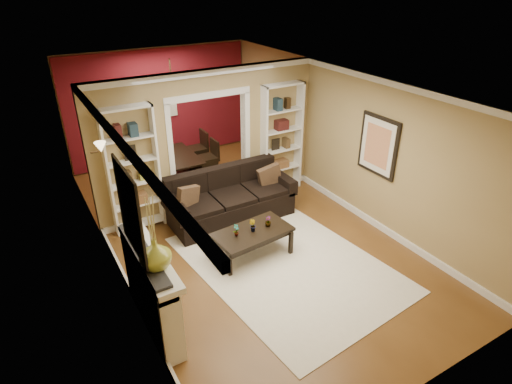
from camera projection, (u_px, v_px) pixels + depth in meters
floor at (240, 229)px, 7.90m from camera, size 8.00×8.00×0.00m
ceiling at (237, 83)px, 6.65m from camera, size 8.00×8.00×0.00m
wall_back at (160, 105)px, 10.33m from camera, size 8.00×0.00×8.00m
wall_front at (431, 303)px, 4.22m from camera, size 8.00×0.00×8.00m
wall_left at (104, 194)px, 6.26m from camera, size 0.00×8.00×8.00m
wall_right at (341, 139)px, 8.28m from camera, size 0.00×8.00×8.00m
partition_wall at (209, 141)px, 8.19m from camera, size 4.50×0.15×2.70m
red_back_panel at (161, 107)px, 10.32m from camera, size 4.44×0.04×2.64m
dining_window at (160, 98)px, 10.18m from camera, size 0.78×0.03×0.98m
area_rug at (286, 264)px, 6.97m from camera, size 2.93×3.86×0.01m
sofa at (231, 196)px, 8.05m from camera, size 2.41×1.04×0.94m
pillow_left at (188, 198)px, 7.56m from camera, size 0.44×0.25×0.42m
pillow_right at (270, 177)px, 8.32m from camera, size 0.46×0.16×0.45m
coffee_table at (253, 243)px, 7.08m from camera, size 1.33×0.81×0.48m
plant_left at (236, 230)px, 6.79m from camera, size 0.14×0.12×0.21m
plant_center at (252, 226)px, 6.92m from camera, size 0.12×0.13×0.20m
plant_right at (268, 221)px, 7.06m from camera, size 0.10×0.10×0.18m
bookshelf_left at (133, 171)px, 7.46m from camera, size 0.90×0.30×2.30m
bookshelf_right at (281, 139)px, 8.85m from camera, size 0.90×0.30×2.30m
fireplace at (153, 290)px, 5.55m from camera, size 0.32×1.70×1.16m
vase at (155, 254)px, 4.93m from camera, size 0.41×0.41×0.39m
mirror at (130, 211)px, 4.92m from camera, size 0.03×0.95×1.10m
wall_sconce at (97, 150)px, 6.51m from camera, size 0.18×0.18×0.22m
framed_art at (378, 146)px, 7.41m from camera, size 0.04×0.85×1.05m
dining_table at (179, 165)px, 9.84m from camera, size 1.47×0.82×0.52m
dining_chair_nw at (160, 168)px, 9.28m from camera, size 0.44×0.44×0.85m
dining_chair_ne at (206, 158)px, 9.78m from camera, size 0.50×0.50×0.86m
dining_chair_sw at (151, 161)px, 9.76m from camera, size 0.47×0.47×0.77m
dining_chair_se at (195, 149)px, 10.23m from camera, size 0.51×0.51×0.89m
chandelier at (177, 89)px, 9.03m from camera, size 0.50×0.50×0.30m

